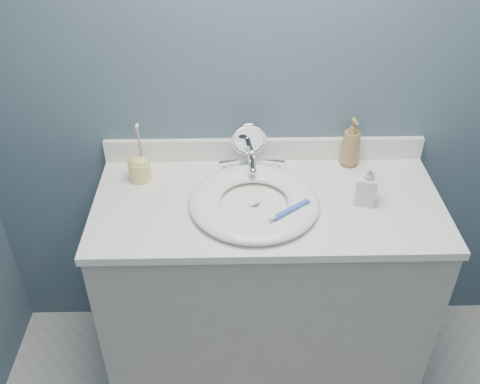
{
  "coord_description": "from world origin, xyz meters",
  "views": [
    {
      "loc": [
        -0.13,
        -0.51,
        2.02
      ],
      "look_at": [
        -0.1,
        0.94,
        0.94
      ],
      "focal_mm": 40.0,
      "sensor_mm": 36.0,
      "label": 1
    }
  ],
  "objects_px": {
    "makeup_mirror": "(249,145)",
    "toothbrush_holder": "(139,167)",
    "soap_bottle_clear": "(368,184)",
    "soap_bottle_amber": "(351,142)"
  },
  "relations": [
    {
      "from": "makeup_mirror",
      "to": "toothbrush_holder",
      "type": "bearing_deg",
      "value": -174.81
    },
    {
      "from": "makeup_mirror",
      "to": "soap_bottle_amber",
      "type": "relative_size",
      "value": 1.01
    },
    {
      "from": "makeup_mirror",
      "to": "soap_bottle_clear",
      "type": "xyz_separation_m",
      "value": [
        0.4,
        -0.21,
        -0.03
      ]
    },
    {
      "from": "soap_bottle_amber",
      "to": "soap_bottle_clear",
      "type": "relative_size",
      "value": 1.26
    },
    {
      "from": "makeup_mirror",
      "to": "soap_bottle_clear",
      "type": "bearing_deg",
      "value": -31.68
    },
    {
      "from": "makeup_mirror",
      "to": "soap_bottle_amber",
      "type": "bearing_deg",
      "value": 0.14
    },
    {
      "from": "makeup_mirror",
      "to": "soap_bottle_amber",
      "type": "distance_m",
      "value": 0.39
    },
    {
      "from": "soap_bottle_amber",
      "to": "toothbrush_holder",
      "type": "height_order",
      "value": "toothbrush_holder"
    },
    {
      "from": "soap_bottle_clear",
      "to": "soap_bottle_amber",
      "type": "bearing_deg",
      "value": 111.02
    },
    {
      "from": "makeup_mirror",
      "to": "toothbrush_holder",
      "type": "xyz_separation_m",
      "value": [
        -0.4,
        -0.06,
        -0.05
      ]
    }
  ]
}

